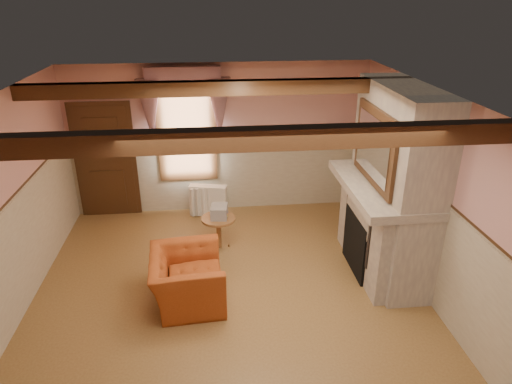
{
  "coord_description": "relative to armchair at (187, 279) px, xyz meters",
  "views": [
    {
      "loc": [
        -0.18,
        -5.17,
        3.94
      ],
      "look_at": [
        0.45,
        0.8,
        1.28
      ],
      "focal_mm": 32.0,
      "sensor_mm": 36.0,
      "label": 1
    }
  ],
  "objects": [
    {
      "name": "floor",
      "position": [
        0.57,
        -0.07,
        -0.36
      ],
      "size": [
        5.5,
        6.0,
        0.01
      ],
      "primitive_type": "cube",
      "color": "brown",
      "rests_on": "ground"
    },
    {
      "name": "ceiling",
      "position": [
        0.57,
        -0.07,
        2.44
      ],
      "size": [
        5.5,
        6.0,
        0.01
      ],
      "primitive_type": "cube",
      "color": "silver",
      "rests_on": "wall_back"
    },
    {
      "name": "wall_back",
      "position": [
        0.57,
        2.93,
        1.04
      ],
      "size": [
        5.5,
        0.02,
        2.8
      ],
      "primitive_type": "cube",
      "color": "#CE918E",
      "rests_on": "floor"
    },
    {
      "name": "wall_right",
      "position": [
        3.32,
        -0.07,
        1.04
      ],
      "size": [
        0.02,
        6.0,
        2.8
      ],
      "primitive_type": "cube",
      "color": "#CE918E",
      "rests_on": "floor"
    },
    {
      "name": "wainscot",
      "position": [
        0.57,
        -0.07,
        0.39
      ],
      "size": [
        5.5,
        6.0,
        1.5
      ],
      "primitive_type": null,
      "color": "#C1B59B",
      "rests_on": "floor"
    },
    {
      "name": "chair_rail",
      "position": [
        0.57,
        -0.07,
        1.14
      ],
      "size": [
        5.5,
        6.0,
        0.08
      ],
      "primitive_type": null,
      "color": "black",
      "rests_on": "wainscot"
    },
    {
      "name": "firebox",
      "position": [
        2.57,
        0.53,
        0.09
      ],
      "size": [
        0.2,
        0.95,
        0.9
      ],
      "primitive_type": "cube",
      "color": "black",
      "rests_on": "floor"
    },
    {
      "name": "armchair",
      "position": [
        0.0,
        0.0,
        0.0
      ],
      "size": [
        1.04,
        1.17,
        0.72
      ],
      "primitive_type": "imported",
      "rotation": [
        0.0,
        0.0,
        1.64
      ],
      "color": "#994219",
      "rests_on": "floor"
    },
    {
      "name": "side_table",
      "position": [
        0.47,
        1.4,
        -0.08
      ],
      "size": [
        0.6,
        0.6,
        0.55
      ],
      "primitive_type": "cylinder",
      "rotation": [
        0.0,
        0.0,
        0.08
      ],
      "color": "brown",
      "rests_on": "floor"
    },
    {
      "name": "book_stack",
      "position": [
        0.49,
        1.42,
        0.29
      ],
      "size": [
        0.3,
        0.35,
        0.2
      ],
      "primitive_type": "cube",
      "rotation": [
        0.0,
        0.0,
        -0.12
      ],
      "color": "#B7AD8C",
      "rests_on": "side_table"
    },
    {
      "name": "radiator",
      "position": [
        0.31,
        2.63,
        -0.06
      ],
      "size": [
        0.72,
        0.33,
        0.6
      ],
      "primitive_type": "cube",
      "rotation": [
        0.0,
        0.0,
        -0.23
      ],
      "color": "white",
      "rests_on": "floor"
    },
    {
      "name": "bowl",
      "position": [
        2.81,
        0.7,
        1.1
      ],
      "size": [
        0.34,
        0.34,
        0.08
      ],
      "primitive_type": "imported",
      "color": "brown",
      "rests_on": "mantel"
    },
    {
      "name": "mantel_clock",
      "position": [
        2.81,
        1.18,
        1.16
      ],
      "size": [
        0.14,
        0.24,
        0.2
      ],
      "primitive_type": "cube",
      "color": "black",
      "rests_on": "mantel"
    },
    {
      "name": "oil_lamp",
      "position": [
        2.81,
        0.73,
        1.2
      ],
      "size": [
        0.11,
        0.11,
        0.28
      ],
      "primitive_type": "cylinder",
      "color": "#B97634",
      "rests_on": "mantel"
    },
    {
      "name": "candle_red",
      "position": [
        2.81,
        -0.26,
        1.14
      ],
      "size": [
        0.06,
        0.06,
        0.16
      ],
      "primitive_type": "cylinder",
      "color": "red",
      "rests_on": "mantel"
    },
    {
      "name": "jar_yellow",
      "position": [
        2.81,
        0.3,
        1.12
      ],
      "size": [
        0.06,
        0.06,
        0.12
      ],
      "primitive_type": "cylinder",
      "color": "yellow",
      "rests_on": "mantel"
    },
    {
      "name": "fireplace",
      "position": [
        2.99,
        0.53,
        1.04
      ],
      "size": [
        0.85,
        2.0,
        2.8
      ],
      "primitive_type": "cube",
      "color": "gray",
      "rests_on": "floor"
    },
    {
      "name": "mantel",
      "position": [
        2.81,
        0.53,
        1.0
      ],
      "size": [
        1.05,
        2.05,
        0.12
      ],
      "primitive_type": "cube",
      "color": "gray",
      "rests_on": "fireplace"
    },
    {
      "name": "overmantel_mirror",
      "position": [
        2.63,
        0.53,
        1.61
      ],
      "size": [
        0.06,
        1.44,
        1.04
      ],
      "primitive_type": "cube",
      "color": "silver",
      "rests_on": "fireplace"
    },
    {
      "name": "door",
      "position": [
        -1.53,
        2.87,
        0.69
      ],
      "size": [
        1.1,
        0.1,
        2.1
      ],
      "primitive_type": "cube",
      "color": "black",
      "rests_on": "floor"
    },
    {
      "name": "window",
      "position": [
        -0.03,
        2.9,
        1.29
      ],
      "size": [
        1.06,
        0.08,
        2.02
      ],
      "primitive_type": "cube",
      "color": "white",
      "rests_on": "wall_back"
    },
    {
      "name": "window_drapes",
      "position": [
        -0.03,
        2.81,
        1.89
      ],
      "size": [
        1.3,
        0.14,
        1.4
      ],
      "primitive_type": "cube",
      "color": "gray",
      "rests_on": "wall_back"
    },
    {
      "name": "ceiling_beam_front",
      "position": [
        0.57,
        -1.27,
        2.34
      ],
      "size": [
        5.5,
        0.18,
        0.2
      ],
      "primitive_type": "cube",
      "color": "black",
      "rests_on": "ceiling"
    },
    {
      "name": "ceiling_beam_back",
      "position": [
        0.57,
        1.13,
        2.34
      ],
      "size": [
        5.5,
        0.18,
        0.2
      ],
      "primitive_type": "cube",
      "color": "black",
      "rests_on": "ceiling"
    }
  ]
}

